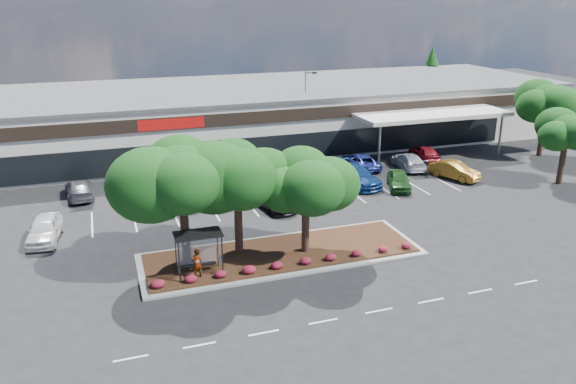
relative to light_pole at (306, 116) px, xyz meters
name	(u,v)px	position (x,y,z in m)	size (l,w,h in m)	color
ground	(335,279)	(-8.68, -28.00, -3.70)	(160.00, 160.00, 0.00)	black
retail_store	(215,116)	(-8.62, 5.91, -0.55)	(80.40, 25.20, 6.25)	beige
landscape_island	(282,254)	(-10.68, -24.00, -3.58)	(18.00, 6.00, 0.26)	gray
lane_markings	(278,217)	(-8.82, -17.58, -3.69)	(33.12, 20.06, 0.01)	silver
shrub_row	(293,263)	(-10.68, -26.10, -3.19)	(17.00, 0.80, 0.50)	maroon
bus_shelter	(198,241)	(-16.18, -25.05, -1.39)	(2.75, 1.55, 2.59)	black
island_tree_west	(183,203)	(-16.68, -23.50, 0.50)	(7.20, 7.20, 7.89)	#113D10
island_tree_mid	(238,197)	(-13.18, -22.80, 0.22)	(6.60, 6.60, 7.32)	#113D10
island_tree_east	(306,204)	(-9.18, -24.30, -0.19)	(5.80, 5.80, 6.50)	#113D10
tree_east_near	(564,148)	(17.32, -18.00, -0.45)	(5.60, 5.60, 6.51)	#113D10
tree_east_far	(544,120)	(22.32, -10.00, 0.11)	(6.40, 6.40, 7.62)	#113D10
conifer_north_east	(431,78)	(25.32, 16.00, 0.80)	(3.96, 3.96, 9.00)	#113D10
person_waiting	(197,263)	(-16.40, -25.59, -2.55)	(0.65, 0.42, 1.78)	#594C47
light_pole	(306,116)	(0.00, 0.00, 0.00)	(1.43, 0.50, 8.44)	gray
car_0	(44,229)	(-25.20, -16.45, -2.88)	(1.93, 4.79, 1.63)	white
car_1	(166,199)	(-16.55, -12.96, -2.96)	(1.75, 4.35, 1.48)	white
car_2	(179,193)	(-15.43, -12.08, -2.88)	(2.30, 5.65, 1.64)	#662708
car_3	(272,187)	(-7.80, -12.62, -3.02)	(2.24, 4.86, 1.35)	maroon
car_4	(272,197)	(-8.61, -15.34, -2.91)	(2.21, 5.44, 1.58)	black
car_5	(299,189)	(-5.82, -13.92, -2.98)	(1.52, 4.37, 1.44)	#1B552D
car_6	(355,175)	(-0.02, -12.46, -2.84)	(2.41, 5.93, 1.72)	navy
car_7	(399,180)	(3.10, -14.61, -2.94)	(1.79, 4.46, 1.52)	#204F1E
car_8	(454,171)	(9.28, -13.80, -2.93)	(1.63, 4.68, 1.54)	brown
car_9	(79,189)	(-23.05, -8.05, -2.97)	(2.04, 5.01, 1.45)	#4C4C52
car_10	(182,180)	(-14.66, -8.80, -2.88)	(1.74, 5.00, 1.65)	#B0B5BD
car_11	(218,167)	(-10.89, -5.91, -2.85)	(2.38, 5.85, 1.70)	#5D5C63
car_12	(255,175)	(-8.35, -9.52, -2.87)	(1.97, 4.90, 1.67)	#15421F
car_13	(276,176)	(-6.57, -10.08, -2.97)	(2.05, 5.04, 1.46)	#174D1C
car_14	(302,161)	(-2.71, -6.28, -3.01)	(2.30, 4.98, 1.38)	#55545A
car_15	(361,161)	(2.56, -8.18, -2.98)	(2.38, 5.17, 1.44)	navy
car_16	(408,161)	(6.95, -9.59, -2.96)	(2.09, 5.13, 1.49)	silver
car_17	(424,153)	(10.05, -7.45, -2.95)	(1.78, 4.42, 1.51)	maroon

